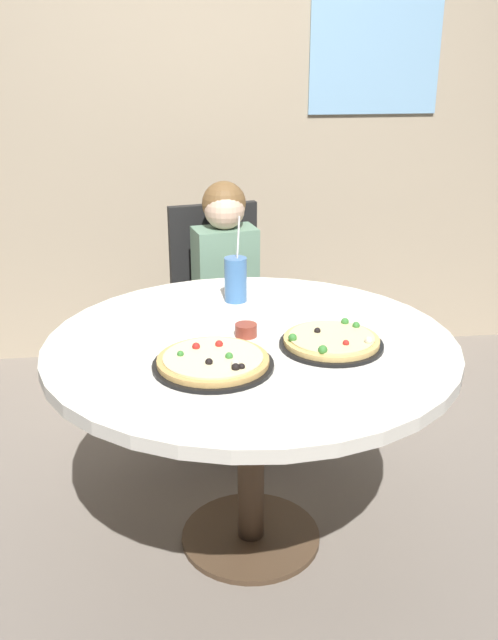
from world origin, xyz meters
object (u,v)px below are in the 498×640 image
(pizza_veggie, at_px, (213,362))
(pizza_cheese, at_px, (331,341))
(diner_child, at_px, (231,324))
(chair_wooden, at_px, (220,301))
(sauce_bowl, at_px, (246,330))
(soda_cup, at_px, (236,279))
(dining_table, at_px, (251,367))

(pizza_veggie, height_order, pizza_cheese, same)
(diner_child, distance_m, pizza_veggie, 1.04)
(chair_wooden, distance_m, sauce_bowl, 0.98)
(chair_wooden, bearing_deg, diner_child, -80.11)
(soda_cup, bearing_deg, chair_wooden, 90.82)
(pizza_veggie, relative_size, pizza_cheese, 1.10)
(pizza_veggie, bearing_deg, dining_table, 53.80)
(dining_table, distance_m, chair_wooden, 1.00)
(soda_cup, distance_m, sauce_bowl, 0.34)
(dining_table, bearing_deg, diner_child, 89.00)
(pizza_veggie, bearing_deg, pizza_cheese, 15.84)
(pizza_veggie, relative_size, soda_cup, 1.14)
(diner_child, distance_m, pizza_cheese, 0.96)
(dining_table, height_order, pizza_veggie, pizza_veggie)
(dining_table, xyz_separation_m, pizza_veggie, (-0.13, -0.18, 0.11))
(diner_child, xyz_separation_m, pizza_veggie, (-0.15, -0.99, 0.28))
(pizza_cheese, bearing_deg, soda_cup, 118.92)
(pizza_cheese, height_order, soda_cup, soda_cup)
(pizza_cheese, bearing_deg, sauce_bowl, 155.35)
(dining_table, xyz_separation_m, pizza_cheese, (0.24, -0.07, 0.11))
(sauce_bowl, bearing_deg, chair_wooden, 90.38)
(chair_wooden, height_order, soda_cup, soda_cup)
(pizza_cheese, height_order, sauce_bowl, pizza_cheese)
(chair_wooden, bearing_deg, soda_cup, -89.18)
(pizza_cheese, distance_m, sauce_bowl, 0.27)
(dining_table, bearing_deg, sauce_bowl, 105.28)
(dining_table, height_order, diner_child, diner_child)
(soda_cup, bearing_deg, diner_child, 87.07)
(chair_wooden, relative_size, sauce_bowl, 13.57)
(chair_wooden, distance_m, diner_child, 0.19)
(soda_cup, bearing_deg, dining_table, -88.73)
(pizza_veggie, distance_m, sauce_bowl, 0.25)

